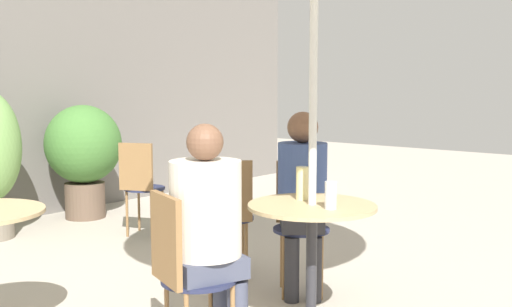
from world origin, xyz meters
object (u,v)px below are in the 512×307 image
object	(u,v)px
cafe_table_near	(312,238)
seated_person_0	(302,188)
bistro_chair_0	(300,214)
seated_person_1	(208,224)
beer_glass_0	(302,183)
bistro_chair_1	(182,264)
beer_glass_1	(331,195)
bistro_chair_4	(140,180)
potted_plant_2	(84,150)
bistro_chair_2	(228,208)

from	to	relation	value
cafe_table_near	seated_person_0	size ratio (longest dim) A/B	0.61
bistro_chair_0	seated_person_1	distance (m)	1.23
seated_person_0	beer_glass_0	size ratio (longest dim) A/B	6.51
bistro_chair_1	beer_glass_1	world-z (taller)	beer_glass_1
cafe_table_near	bistro_chair_4	distance (m)	2.59
seated_person_0	potted_plant_2	size ratio (longest dim) A/B	1.03
bistro_chair_2	seated_person_0	size ratio (longest dim) A/B	0.72
seated_person_0	beer_glass_0	bearing A→B (deg)	-94.99
bistro_chair_1	beer_glass_1	distance (m)	0.85
cafe_table_near	beer_glass_1	world-z (taller)	beer_glass_1
seated_person_0	potted_plant_2	bearing A→B (deg)	131.25
bistro_chair_4	beer_glass_1	world-z (taller)	beer_glass_1
bistro_chair_1	seated_person_0	size ratio (longest dim) A/B	0.72
cafe_table_near	seated_person_1	bearing A→B (deg)	160.42
bistro_chair_1	bistro_chair_4	world-z (taller)	same
beer_glass_1	bistro_chair_2	bearing A→B (deg)	68.99
potted_plant_2	bistro_chair_1	bearing A→B (deg)	-116.85
bistro_chair_1	seated_person_0	xyz separation A→B (m)	(1.20, 0.15, 0.20)
bistro_chair_0	bistro_chair_2	xyz separation A→B (m)	(-0.19, 0.49, 0.00)
beer_glass_1	bistro_chair_4	bearing A→B (deg)	72.15
beer_glass_1	beer_glass_0	bearing A→B (deg)	66.33
bistro_chair_1	bistro_chair_2	xyz separation A→B (m)	(1.12, 0.73, 0.00)
bistro_chair_0	potted_plant_2	distance (m)	3.07
cafe_table_near	beer_glass_0	bearing A→B (deg)	57.12
bistro_chair_0	bistro_chair_4	bearing A→B (deg)	133.33
cafe_table_near	beer_glass_1	xyz separation A→B (m)	(-0.04, -0.14, 0.26)
potted_plant_2	bistro_chair_4	bearing A→B (deg)	-97.19
bistro_chair_4	seated_person_0	size ratio (longest dim) A/B	0.72
seated_person_0	beer_glass_1	size ratio (longest dim) A/B	8.40
bistro_chair_0	seated_person_0	distance (m)	0.25
seated_person_1	seated_person_0	bearing A→B (deg)	-59.95
bistro_chair_2	seated_person_1	world-z (taller)	seated_person_1
bistro_chair_0	seated_person_0	bearing A→B (deg)	-90.00
seated_person_1	potted_plant_2	bearing A→B (deg)	-5.06
bistro_chair_2	beer_glass_0	world-z (taller)	beer_glass_0
beer_glass_0	potted_plant_2	bearing A→B (deg)	75.93
cafe_table_near	beer_glass_1	size ratio (longest dim) A/B	5.12
bistro_chair_1	beer_glass_0	world-z (taller)	beer_glass_0
bistro_chair_4	beer_glass_1	xyz separation A→B (m)	(-0.84, -2.60, 0.29)
bistro_chair_1	bistro_chair_0	bearing A→B (deg)	-60.00
cafe_table_near	potted_plant_2	world-z (taller)	potted_plant_2
seated_person_1	beer_glass_0	size ratio (longest dim) A/B	6.42
cafe_table_near	seated_person_0	bearing A→B (deg)	40.42
bistro_chair_1	seated_person_1	size ratio (longest dim) A/B	0.73
bistro_chair_0	seated_person_0	xyz separation A→B (m)	(-0.11, -0.09, 0.20)
bistro_chair_4	potted_plant_2	size ratio (longest dim) A/B	0.74
bistro_chair_1	bistro_chair_2	distance (m)	1.34
bistro_chair_4	potted_plant_2	bearing A→B (deg)	-32.22
seated_person_0	beer_glass_0	xyz separation A→B (m)	(-0.40, -0.28, 0.11)
bistro_chair_0	beer_glass_0	distance (m)	0.70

